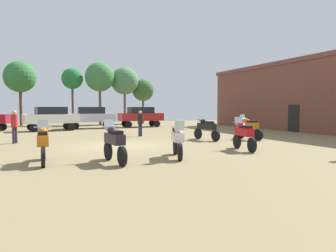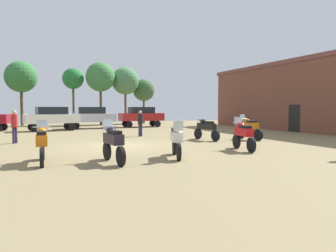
{
  "view_description": "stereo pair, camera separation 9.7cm",
  "coord_description": "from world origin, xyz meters",
  "px_view_note": "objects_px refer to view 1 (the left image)",
  "views": [
    {
      "loc": [
        -3.82,
        -15.29,
        1.95
      ],
      "look_at": [
        3.96,
        2.96,
        0.77
      ],
      "focal_mm": 32.94,
      "sensor_mm": 36.0,
      "label": 1
    },
    {
      "loc": [
        -3.73,
        -15.32,
        1.95
      ],
      "look_at": [
        3.96,
        2.96,
        0.77
      ],
      "focal_mm": 32.94,
      "sensor_mm": 36.0,
      "label": 2
    }
  ],
  "objects_px": {
    "car_3": "(141,115)",
    "car_4": "(91,116)",
    "motorcycle_4": "(114,142)",
    "car_1": "(51,117)",
    "tree_6": "(100,77)",
    "tree_4": "(20,77)",
    "motorcycle_6": "(206,128)",
    "motorcycle_2": "(178,139)",
    "motorcycle_3": "(249,127)",
    "tree_5": "(72,79)",
    "brick_building": "(314,96)",
    "person_2": "(140,121)",
    "tree_8": "(143,90)",
    "person_1": "(14,124)",
    "motorcycle_1": "(244,134)",
    "motorcycle_9": "(43,142)",
    "tree_1": "(125,81)"
  },
  "relations": [
    {
      "from": "car_3",
      "to": "car_4",
      "type": "relative_size",
      "value": 0.98
    },
    {
      "from": "motorcycle_4",
      "to": "car_4",
      "type": "height_order",
      "value": "car_4"
    },
    {
      "from": "car_1",
      "to": "car_3",
      "type": "bearing_deg",
      "value": -86.58
    },
    {
      "from": "car_1",
      "to": "tree_6",
      "type": "bearing_deg",
      "value": -45.06
    },
    {
      "from": "tree_4",
      "to": "motorcycle_6",
      "type": "bearing_deg",
      "value": -62.7
    },
    {
      "from": "motorcycle_2",
      "to": "motorcycle_3",
      "type": "relative_size",
      "value": 0.95
    },
    {
      "from": "car_1",
      "to": "tree_5",
      "type": "relative_size",
      "value": 0.71
    },
    {
      "from": "brick_building",
      "to": "person_2",
      "type": "distance_m",
      "value": 15.58
    },
    {
      "from": "car_3",
      "to": "tree_8",
      "type": "distance_m",
      "value": 7.85
    },
    {
      "from": "car_3",
      "to": "tree_4",
      "type": "relative_size",
      "value": 0.62
    },
    {
      "from": "person_1",
      "to": "car_4",
      "type": "bearing_deg",
      "value": 9.78
    },
    {
      "from": "tree_8",
      "to": "tree_6",
      "type": "bearing_deg",
      "value": -169.08
    },
    {
      "from": "motorcycle_1",
      "to": "car_4",
      "type": "distance_m",
      "value": 18.23
    },
    {
      "from": "motorcycle_9",
      "to": "person_2",
      "type": "xyz_separation_m",
      "value": [
        6.19,
        8.25,
        0.28
      ]
    },
    {
      "from": "car_1",
      "to": "tree_5",
      "type": "distance_m",
      "value": 10.08
    },
    {
      "from": "motorcycle_1",
      "to": "car_4",
      "type": "relative_size",
      "value": 0.48
    },
    {
      "from": "car_3",
      "to": "tree_4",
      "type": "distance_m",
      "value": 14.04
    },
    {
      "from": "brick_building",
      "to": "person_1",
      "type": "relative_size",
      "value": 12.01
    },
    {
      "from": "motorcycle_1",
      "to": "person_2",
      "type": "height_order",
      "value": "person_2"
    },
    {
      "from": "car_3",
      "to": "tree_1",
      "type": "height_order",
      "value": "tree_1"
    },
    {
      "from": "tree_4",
      "to": "motorcycle_2",
      "type": "bearing_deg",
      "value": -75.94
    },
    {
      "from": "motorcycle_2",
      "to": "motorcycle_4",
      "type": "height_order",
      "value": "motorcycle_4"
    },
    {
      "from": "tree_8",
      "to": "car_1",
      "type": "bearing_deg",
      "value": -141.45
    },
    {
      "from": "tree_4",
      "to": "person_1",
      "type": "bearing_deg",
      "value": -88.58
    },
    {
      "from": "car_4",
      "to": "tree_4",
      "type": "bearing_deg",
      "value": 42.01
    },
    {
      "from": "tree_5",
      "to": "motorcycle_2",
      "type": "bearing_deg",
      "value": -87.29
    },
    {
      "from": "tree_1",
      "to": "car_3",
      "type": "bearing_deg",
      "value": -90.25
    },
    {
      "from": "motorcycle_6",
      "to": "car_4",
      "type": "height_order",
      "value": "car_4"
    },
    {
      "from": "brick_building",
      "to": "motorcycle_1",
      "type": "distance_m",
      "value": 15.57
    },
    {
      "from": "tree_6",
      "to": "tree_8",
      "type": "distance_m",
      "value": 5.74
    },
    {
      "from": "motorcycle_3",
      "to": "person_2",
      "type": "bearing_deg",
      "value": 135.37
    },
    {
      "from": "person_2",
      "to": "motorcycle_6",
      "type": "bearing_deg",
      "value": 99.05
    },
    {
      "from": "motorcycle_9",
      "to": "tree_1",
      "type": "distance_m",
      "value": 26.33
    },
    {
      "from": "tree_1",
      "to": "tree_5",
      "type": "relative_size",
      "value": 1.05
    },
    {
      "from": "motorcycle_4",
      "to": "motorcycle_9",
      "type": "relative_size",
      "value": 0.95
    },
    {
      "from": "car_3",
      "to": "person_2",
      "type": "relative_size",
      "value": 2.49
    },
    {
      "from": "tree_8",
      "to": "tree_5",
      "type": "bearing_deg",
      "value": 179.42
    },
    {
      "from": "person_2",
      "to": "tree_5",
      "type": "distance_m",
      "value": 17.39
    },
    {
      "from": "motorcycle_3",
      "to": "tree_6",
      "type": "xyz_separation_m",
      "value": [
        -5.21,
        20.02,
        4.64
      ]
    },
    {
      "from": "motorcycle_9",
      "to": "tree_4",
      "type": "bearing_deg",
      "value": 95.62
    },
    {
      "from": "motorcycle_4",
      "to": "tree_6",
      "type": "distance_m",
      "value": 25.44
    },
    {
      "from": "motorcycle_3",
      "to": "motorcycle_9",
      "type": "distance_m",
      "value": 12.26
    },
    {
      "from": "tree_1",
      "to": "tree_4",
      "type": "relative_size",
      "value": 0.97
    },
    {
      "from": "motorcycle_1",
      "to": "car_4",
      "type": "xyz_separation_m",
      "value": [
        -3.94,
        17.8,
        0.44
      ]
    },
    {
      "from": "motorcycle_1",
      "to": "tree_8",
      "type": "xyz_separation_m",
      "value": [
        3.51,
        24.88,
        3.34
      ]
    },
    {
      "from": "tree_4",
      "to": "person_2",
      "type": "bearing_deg",
      "value": -65.23
    },
    {
      "from": "motorcycle_4",
      "to": "person_1",
      "type": "xyz_separation_m",
      "value": [
        -3.6,
        7.88,
        0.32
      ]
    },
    {
      "from": "motorcycle_2",
      "to": "tree_4",
      "type": "xyz_separation_m",
      "value": [
        -6.56,
        26.21,
        4.5
      ]
    },
    {
      "from": "motorcycle_4",
      "to": "tree_8",
      "type": "xyz_separation_m",
      "value": [
        9.64,
        25.72,
        3.33
      ]
    },
    {
      "from": "tree_1",
      "to": "tree_8",
      "type": "relative_size",
      "value": 1.23
    }
  ]
}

